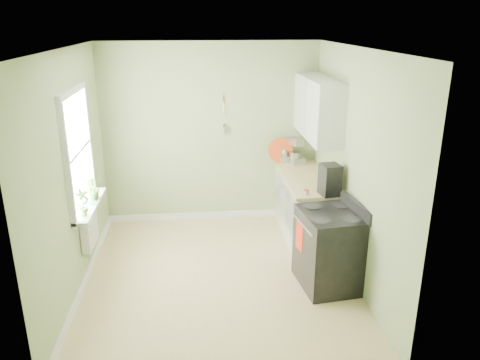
{
  "coord_description": "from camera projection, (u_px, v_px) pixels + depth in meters",
  "views": [
    {
      "loc": [
        -0.23,
        -5.03,
        3.0
      ],
      "look_at": [
        0.32,
        0.55,
        1.05
      ],
      "focal_mm": 35.0,
      "sensor_mm": 36.0,
      "label": 1
    }
  ],
  "objects": [
    {
      "name": "upper_cabinets",
      "position": [
        318.0,
        108.0,
        6.29
      ],
      "size": [
        0.35,
        1.4,
        0.8
      ],
      "primitive_type": "cube",
      "color": "white",
      "rests_on": "wall_right"
    },
    {
      "name": "floor",
      "position": [
        219.0,
        277.0,
        5.73
      ],
      "size": [
        3.2,
        3.6,
        0.02
      ],
      "primitive_type": "cube",
      "color": "tan",
      "rests_on": "ground"
    },
    {
      "name": "wall_right",
      "position": [
        355.0,
        168.0,
        5.44
      ],
      "size": [
        0.02,
        3.6,
        2.7
      ],
      "primitive_type": "cube",
      "color": "#9DAF77",
      "rests_on": "floor"
    },
    {
      "name": "ceiling",
      "position": [
        215.0,
        47.0,
        4.84
      ],
      "size": [
        3.2,
        3.6,
        0.02
      ],
      "primitive_type": "cube",
      "color": "white",
      "rests_on": "wall_back"
    },
    {
      "name": "coffee_maker",
      "position": [
        330.0,
        180.0,
        5.78
      ],
      "size": [
        0.26,
        0.28,
        0.39
      ],
      "color": "black",
      "rests_on": "countertop"
    },
    {
      "name": "stand_mixer",
      "position": [
        294.0,
        150.0,
        7.13
      ],
      "size": [
        0.32,
        0.39,
        0.42
      ],
      "color": "#B2B2B7",
      "rests_on": "countertop"
    },
    {
      "name": "window",
      "position": [
        77.0,
        151.0,
        5.36
      ],
      "size": [
        0.06,
        1.14,
        1.44
      ],
      "color": "white",
      "rests_on": "wall_left"
    },
    {
      "name": "wall_left",
      "position": [
        71.0,
        176.0,
        5.14
      ],
      "size": [
        0.02,
        3.6,
        2.7
      ],
      "primitive_type": "cube",
      "color": "#9DAF77",
      "rests_on": "floor"
    },
    {
      "name": "window_sill",
      "position": [
        90.0,
        205.0,
        5.58
      ],
      "size": [
        0.18,
        1.14,
        0.04
      ],
      "primitive_type": "cube",
      "color": "white",
      "rests_on": "wall_left"
    },
    {
      "name": "stove",
      "position": [
        329.0,
        249.0,
        5.42
      ],
      "size": [
        0.74,
        0.82,
        1.04
      ],
      "color": "black",
      "rests_on": "floor"
    },
    {
      "name": "countertop",
      "position": [
        306.0,
        178.0,
        6.5
      ],
      "size": [
        0.64,
        1.6,
        0.04
      ],
      "primitive_type": "cube",
      "color": "beige",
      "rests_on": "base_cabinets"
    },
    {
      "name": "wall_back",
      "position": [
        211.0,
        134.0,
        6.99
      ],
      "size": [
        3.2,
        0.02,
        2.7
      ],
      "primitive_type": "cube",
      "color": "#9DAF77",
      "rests_on": "floor"
    },
    {
      "name": "wall_utensils",
      "position": [
        224.0,
        120.0,
        6.91
      ],
      "size": [
        0.02,
        0.14,
        0.58
      ],
      "color": "beige",
      "rests_on": "wall_back"
    },
    {
      "name": "kettle",
      "position": [
        284.0,
        156.0,
        7.12
      ],
      "size": [
        0.2,
        0.12,
        0.2
      ],
      "color": "silver",
      "rests_on": "countertop"
    },
    {
      "name": "plant_a",
      "position": [
        82.0,
        203.0,
        5.17
      ],
      "size": [
        0.2,
        0.21,
        0.33
      ],
      "primitive_type": "imported",
      "rotation": [
        0.0,
        0.0,
        0.85
      ],
      "color": "#467928",
      "rests_on": "window_sill"
    },
    {
      "name": "jar",
      "position": [
        306.0,
        192.0,
        5.8
      ],
      "size": [
        0.07,
        0.07,
        0.07
      ],
      "color": "beige",
      "rests_on": "countertop"
    },
    {
      "name": "radiator",
      "position": [
        90.0,
        232.0,
        5.64
      ],
      "size": [
        0.12,
        0.5,
        0.35
      ],
      "primitive_type": "cube",
      "color": "white",
      "rests_on": "wall_left"
    },
    {
      "name": "plant_b",
      "position": [
        92.0,
        190.0,
        5.65
      ],
      "size": [
        0.19,
        0.19,
        0.27
      ],
      "primitive_type": "imported",
      "rotation": [
        0.0,
        0.0,
        2.51
      ],
      "color": "#467928",
      "rests_on": "window_sill"
    },
    {
      "name": "base_cabinets",
      "position": [
        306.0,
        208.0,
        6.65
      ],
      "size": [
        0.6,
        1.6,
        0.87
      ],
      "primitive_type": "cube",
      "color": "white",
      "rests_on": "floor"
    },
    {
      "name": "plant_c",
      "position": [
        93.0,
        187.0,
        5.71
      ],
      "size": [
        0.18,
        0.18,
        0.29
      ],
      "primitive_type": "imported",
      "rotation": [
        0.0,
        0.0,
        4.56
      ],
      "color": "#467928",
      "rests_on": "window_sill"
    },
    {
      "name": "red_tray",
      "position": [
        281.0,
        150.0,
        7.08
      ],
      "size": [
        0.38,
        0.06,
        0.38
      ],
      "primitive_type": "cylinder",
      "rotation": [
        1.45,
        0.0,
        -0.0
      ],
      "color": "#D1451C",
      "rests_on": "countertop"
    }
  ]
}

